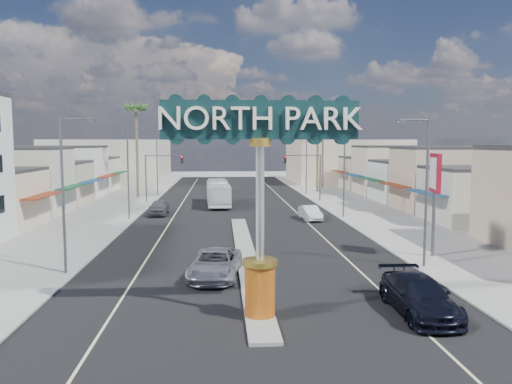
{
  "coord_description": "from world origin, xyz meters",
  "views": [
    {
      "loc": [
        -1.63,
        -18.81,
        7.6
      ],
      "look_at": [
        0.44,
        10.73,
        4.63
      ],
      "focal_mm": 35.0,
      "sensor_mm": 36.0,
      "label": 1
    }
  ],
  "objects": [
    {
      "name": "road",
      "position": [
        0.0,
        30.0,
        0.01
      ],
      "size": [
        20.0,
        120.0,
        0.01
      ],
      "primitive_type": "cube",
      "color": "black",
      "rests_on": "ground"
    },
    {
      "name": "sidewalk_left",
      "position": [
        -14.0,
        30.0,
        0.06
      ],
      "size": [
        8.0,
        120.0,
        0.12
      ],
      "primitive_type": "cube",
      "color": "gray",
      "rests_on": "ground"
    },
    {
      "name": "streetlight_l_near",
      "position": [
        -10.43,
        10.0,
        5.07
      ],
      "size": [
        2.03,
        0.22,
        9.0
      ],
      "color": "#47474C",
      "rests_on": "ground"
    },
    {
      "name": "suv_left",
      "position": [
        -2.0,
        8.71,
        0.79
      ],
      "size": [
        3.34,
        5.96,
        1.58
      ],
      "primitive_type": "imported",
      "rotation": [
        0.0,
        0.0,
        -0.13
      ],
      "color": "#AEADB2",
      "rests_on": "ground"
    },
    {
      "name": "palm_right_far",
      "position": [
        15.0,
        62.0,
        12.39
      ],
      "size": [
        2.6,
        2.6,
        14.1
      ],
      "color": "brown",
      "rests_on": "ground"
    },
    {
      "name": "traffic_signal_right",
      "position": [
        9.18,
        43.99,
        4.27
      ],
      "size": [
        5.09,
        0.45,
        6.0
      ],
      "color": "#47474C",
      "rests_on": "ground"
    },
    {
      "name": "car_parked_left",
      "position": [
        -8.13,
        33.36,
        0.78
      ],
      "size": [
        1.94,
        4.64,
        1.57
      ],
      "primitive_type": "imported",
      "rotation": [
        0.0,
        0.0,
        -0.02
      ],
      "color": "slate",
      "rests_on": "ground"
    },
    {
      "name": "sidewalk_right",
      "position": [
        14.0,
        30.0,
        0.06
      ],
      "size": [
        8.0,
        120.0,
        0.12
      ],
      "primitive_type": "cube",
      "color": "gray",
      "rests_on": "ground"
    },
    {
      "name": "ground",
      "position": [
        0.0,
        30.0,
        0.0
      ],
      "size": [
        160.0,
        160.0,
        0.0
      ],
      "primitive_type": "plane",
      "color": "gray",
      "rests_on": "ground"
    },
    {
      "name": "suv_right",
      "position": [
        7.07,
        2.11,
        0.82
      ],
      "size": [
        2.3,
        5.65,
        1.64
      ],
      "primitive_type": "imported",
      "rotation": [
        0.0,
        0.0,
        -0.0
      ],
      "color": "black",
      "rests_on": "ground"
    },
    {
      "name": "traffic_signal_left",
      "position": [
        -9.18,
        43.99,
        4.27
      ],
      "size": [
        5.09,
        0.45,
        6.0
      ],
      "color": "#47474C",
      "rests_on": "ground"
    },
    {
      "name": "backdrop_far_left",
      "position": [
        -22.0,
        75.0,
        4.0
      ],
      "size": [
        20.0,
        20.0,
        8.0
      ],
      "primitive_type": "cube",
      "color": "#B7B29E",
      "rests_on": "ground"
    },
    {
      "name": "storefront_row_right",
      "position": [
        24.0,
        43.0,
        3.0
      ],
      "size": [
        12.0,
        42.0,
        6.0
      ],
      "primitive_type": "cube",
      "color": "#B7B29E",
      "rests_on": "ground"
    },
    {
      "name": "streetlight_l_far",
      "position": [
        -10.43,
        52.0,
        5.07
      ],
      "size": [
        2.03,
        0.22,
        9.0
      ],
      "color": "#47474C",
      "rests_on": "ground"
    },
    {
      "name": "streetlight_r_far",
      "position": [
        10.43,
        52.0,
        5.07
      ],
      "size": [
        2.03,
        0.22,
        9.0
      ],
      "color": "#47474C",
      "rests_on": "ground"
    },
    {
      "name": "streetlight_r_near",
      "position": [
        10.43,
        10.0,
        5.07
      ],
      "size": [
        2.03,
        0.22,
        9.0
      ],
      "color": "#47474C",
      "rests_on": "ground"
    },
    {
      "name": "gateway_sign",
      "position": [
        0.0,
        1.98,
        5.93
      ],
      "size": [
        8.2,
        1.5,
        9.15
      ],
      "color": "#B02F0D",
      "rests_on": "median_island"
    },
    {
      "name": "storefront_row_left",
      "position": [
        -24.0,
        43.0,
        3.0
      ],
      "size": [
        12.0,
        42.0,
        6.0
      ],
      "primitive_type": "cube",
      "color": "beige",
      "rests_on": "ground"
    },
    {
      "name": "streetlight_l_mid",
      "position": [
        -10.43,
        30.0,
        5.07
      ],
      "size": [
        2.03,
        0.22,
        9.0
      ],
      "color": "#47474C",
      "rests_on": "ground"
    },
    {
      "name": "backdrop_far_right",
      "position": [
        22.0,
        75.0,
        4.0
      ],
      "size": [
        20.0,
        20.0,
        8.0
      ],
      "primitive_type": "cube",
      "color": "beige",
      "rests_on": "ground"
    },
    {
      "name": "median_island",
      "position": [
        0.0,
        14.0,
        0.08
      ],
      "size": [
        1.3,
        30.0,
        0.16
      ],
      "primitive_type": "cube",
      "color": "gray",
      "rests_on": "ground"
    },
    {
      "name": "city_bus",
      "position": [
        -2.0,
        40.92,
        1.51
      ],
      "size": [
        3.01,
        10.94,
        3.02
      ],
      "primitive_type": "imported",
      "rotation": [
        0.0,
        0.0,
        0.04
      ],
      "color": "white",
      "rests_on": "ground"
    },
    {
      "name": "palm_left_far",
      "position": [
        -13.0,
        50.0,
        11.5
      ],
      "size": [
        2.6,
        2.6,
        13.1
      ],
      "color": "brown",
      "rests_on": "ground"
    },
    {
      "name": "palm_right_mid",
      "position": [
        13.0,
        56.0,
        10.6
      ],
      "size": [
        2.6,
        2.6,
        12.1
      ],
      "color": "brown",
      "rests_on": "ground"
    },
    {
      "name": "streetlight_r_mid",
      "position": [
        10.43,
        30.0,
        5.07
      ],
      "size": [
        2.03,
        0.22,
        9.0
      ],
      "color": "#47474C",
      "rests_on": "ground"
    },
    {
      "name": "car_parked_right",
      "position": [
        7.03,
        28.97,
        0.69
      ],
      "size": [
        1.88,
        4.34,
        1.39
      ],
      "primitive_type": "imported",
      "rotation": [
        0.0,
        0.0,
        0.1
      ],
      "color": "silver",
      "rests_on": "ground"
    },
    {
      "name": "bank_pylon_sign",
      "position": [
        12.21,
        12.53,
        5.22
      ],
      "size": [
        0.63,
        2.12,
        6.75
      ],
      "rotation": [
        0.0,
        0.0,
        -0.18
      ],
      "color": "#47474C",
      "rests_on": "sidewalk_right"
    }
  ]
}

